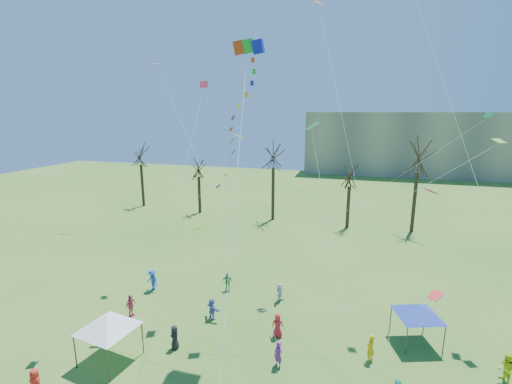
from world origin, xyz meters
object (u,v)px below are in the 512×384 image
(big_box_kite, at_px, (241,127))
(canopy_tent_white, at_px, (107,322))
(distant_building, at_px, (434,144))
(canopy_tent_blue, at_px, (418,310))

(big_box_kite, xyz_separation_m, canopy_tent_white, (-7.00, -4.97, -11.50))
(distant_building, bearing_deg, big_box_kite, -108.60)
(distant_building, height_order, canopy_tent_blue, distant_building)
(big_box_kite, height_order, canopy_tent_blue, big_box_kite)
(canopy_tent_white, bearing_deg, big_box_kite, 35.39)
(distant_building, bearing_deg, canopy_tent_white, -112.03)
(big_box_kite, height_order, canopy_tent_white, big_box_kite)
(distant_building, distance_m, canopy_tent_blue, 72.60)
(distant_building, bearing_deg, canopy_tent_blue, -100.55)
(distant_building, distance_m, big_box_kite, 77.62)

